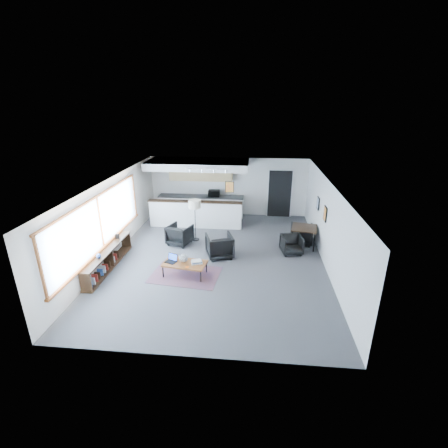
# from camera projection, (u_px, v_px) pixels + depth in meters

# --- Properties ---
(room) EXTENTS (7.02, 9.02, 2.62)m
(room) POSITION_uv_depth(u_px,v_px,m) (216.00, 222.00, 10.42)
(room) COLOR #4C4C4F
(room) RESTS_ON ground
(window) EXTENTS (0.10, 5.95, 1.66)m
(window) POSITION_uv_depth(u_px,v_px,m) (100.00, 224.00, 9.84)
(window) COLOR #8CBFFF
(window) RESTS_ON room
(console) EXTENTS (0.35, 3.00, 0.80)m
(console) POSITION_uv_depth(u_px,v_px,m) (108.00, 259.00, 10.10)
(console) COLOR black
(console) RESTS_ON floor
(kitchenette) EXTENTS (4.20, 1.96, 2.60)m
(kitchenette) POSITION_uv_depth(u_px,v_px,m) (199.00, 189.00, 13.95)
(kitchenette) COLOR white
(kitchenette) RESTS_ON floor
(doorway) EXTENTS (1.10, 0.12, 2.15)m
(doorway) POSITION_uv_depth(u_px,v_px,m) (280.00, 193.00, 14.40)
(doorway) COLOR black
(doorway) RESTS_ON room
(track_light) EXTENTS (1.60, 0.07, 0.15)m
(track_light) POSITION_uv_depth(u_px,v_px,m) (207.00, 170.00, 12.08)
(track_light) COLOR silver
(track_light) RESTS_ON room
(wall_art_lower) EXTENTS (0.03, 0.38, 0.48)m
(wall_art_lower) POSITION_uv_depth(u_px,v_px,m) (325.00, 214.00, 10.39)
(wall_art_lower) COLOR black
(wall_art_lower) RESTS_ON room
(wall_art_upper) EXTENTS (0.03, 0.34, 0.44)m
(wall_art_upper) POSITION_uv_depth(u_px,v_px,m) (318.00, 203.00, 11.62)
(wall_art_upper) COLOR black
(wall_art_upper) RESTS_ON room
(kilim_rug) EXTENTS (2.17, 1.60, 0.01)m
(kilim_rug) POSITION_uv_depth(u_px,v_px,m) (185.00, 275.00, 9.84)
(kilim_rug) COLOR #593644
(kilim_rug) RESTS_ON floor
(coffee_table) EXTENTS (1.36, 0.86, 0.42)m
(coffee_table) POSITION_uv_depth(u_px,v_px,m) (185.00, 264.00, 9.70)
(coffee_table) COLOR brown
(coffee_table) RESTS_ON floor
(laptop) EXTENTS (0.40, 0.37, 0.23)m
(laptop) POSITION_uv_depth(u_px,v_px,m) (172.00, 259.00, 9.75)
(laptop) COLOR black
(laptop) RESTS_ON coffee_table
(ceramic_pot) EXTENTS (0.26, 0.26, 0.26)m
(ceramic_pot) POSITION_uv_depth(u_px,v_px,m) (183.00, 258.00, 9.69)
(ceramic_pot) COLOR gray
(ceramic_pot) RESTS_ON coffee_table
(book_stack) EXTENTS (0.39, 0.35, 0.10)m
(book_stack) POSITION_uv_depth(u_px,v_px,m) (197.00, 262.00, 9.65)
(book_stack) COLOR silver
(book_stack) RESTS_ON coffee_table
(coaster) EXTENTS (0.11, 0.11, 0.01)m
(coaster) POSITION_uv_depth(u_px,v_px,m) (187.00, 267.00, 9.43)
(coaster) COLOR #E5590C
(coaster) RESTS_ON coffee_table
(armchair_left) EXTENTS (0.98, 0.95, 0.81)m
(armchair_left) POSITION_uv_depth(u_px,v_px,m) (180.00, 234.00, 11.81)
(armchair_left) COLOR black
(armchair_left) RESTS_ON floor
(armchair_right) EXTENTS (1.04, 1.01, 0.86)m
(armchair_right) POSITION_uv_depth(u_px,v_px,m) (219.00, 245.00, 10.85)
(armchair_right) COLOR black
(armchair_right) RESTS_ON floor
(floor_lamp) EXTENTS (0.47, 0.47, 1.57)m
(floor_lamp) POSITION_uv_depth(u_px,v_px,m) (195.00, 205.00, 11.80)
(floor_lamp) COLOR black
(floor_lamp) RESTS_ON floor
(dining_table) EXTENTS (1.01, 1.01, 0.73)m
(dining_table) POSITION_uv_depth(u_px,v_px,m) (304.00, 229.00, 11.55)
(dining_table) COLOR black
(dining_table) RESTS_ON floor
(dining_chair_near) EXTENTS (0.68, 0.65, 0.60)m
(dining_chair_near) POSITION_uv_depth(u_px,v_px,m) (292.00, 245.00, 11.12)
(dining_chair_near) COLOR black
(dining_chair_near) RESTS_ON floor
(dining_chair_far) EXTENTS (0.71, 0.68, 0.67)m
(dining_chair_far) POSITION_uv_depth(u_px,v_px,m) (301.00, 235.00, 11.88)
(dining_chair_far) COLOR black
(dining_chair_far) RESTS_ON floor
(microwave) EXTENTS (0.50, 0.28, 0.34)m
(microwave) POSITION_uv_depth(u_px,v_px,m) (214.00, 193.00, 14.40)
(microwave) COLOR black
(microwave) RESTS_ON kitchenette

